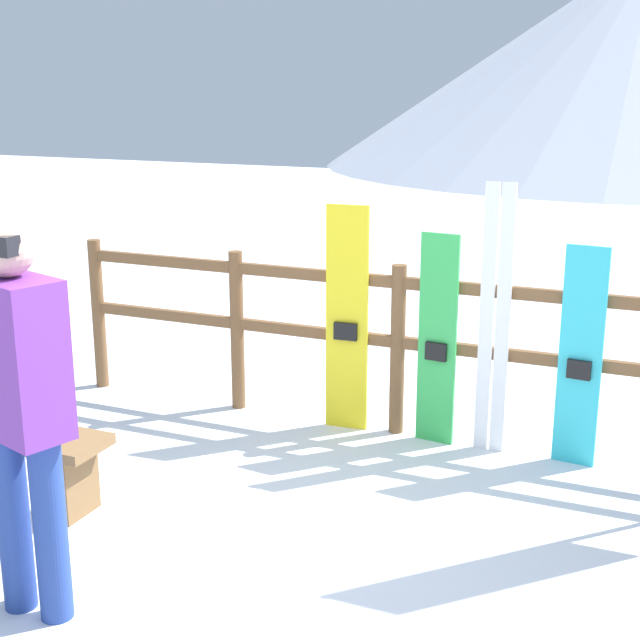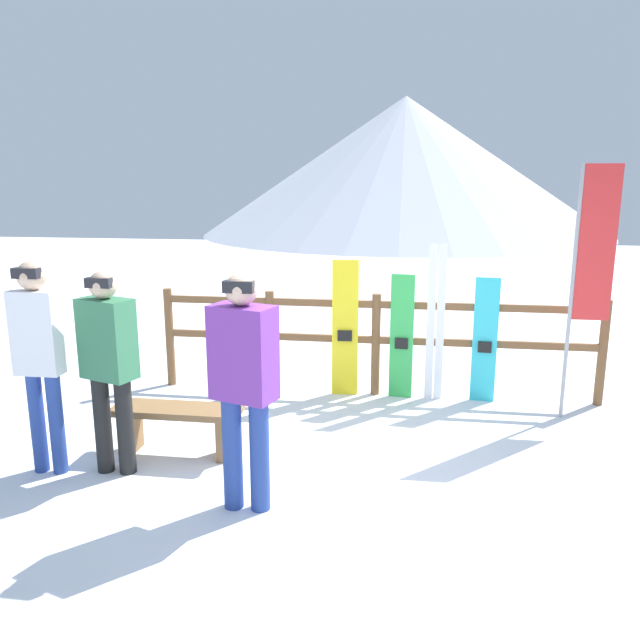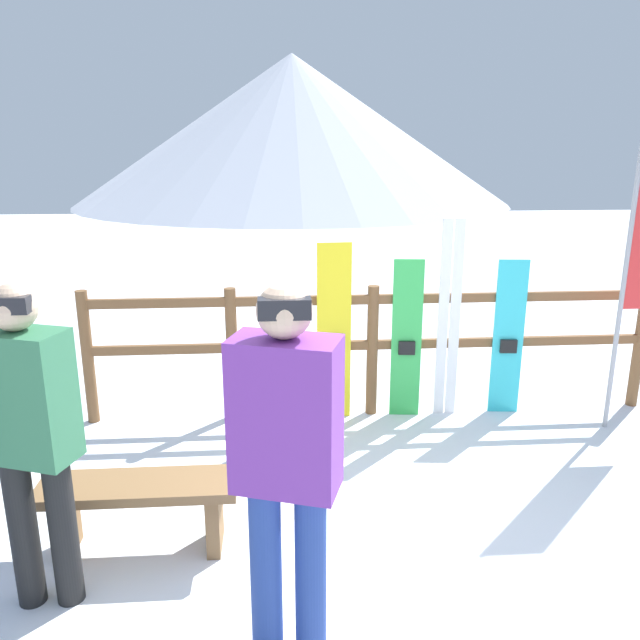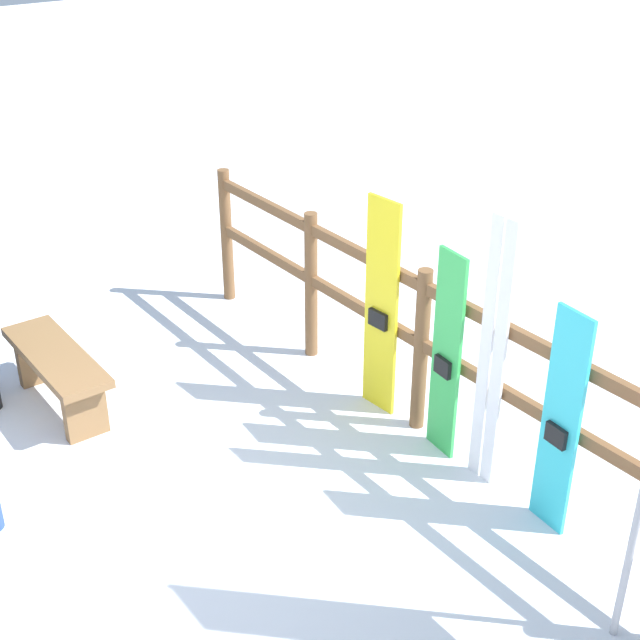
# 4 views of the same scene
# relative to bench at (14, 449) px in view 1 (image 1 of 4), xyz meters

# --- Properties ---
(ground_plane) EXTENTS (40.00, 40.00, 0.00)m
(ground_plane) POSITION_rel_bench_xyz_m (1.68, -0.16, -0.33)
(ground_plane) COLOR white
(fence) EXTENTS (5.04, 0.10, 1.18)m
(fence) POSITION_rel_bench_xyz_m (1.68, 1.88, 0.37)
(fence) COLOR brown
(fence) RESTS_ON ground
(bench) EXTENTS (1.16, 0.36, 0.45)m
(bench) POSITION_rel_bench_xyz_m (0.00, 0.00, 0.00)
(bench) COLOR brown
(bench) RESTS_ON ground
(person_purple) EXTENTS (0.52, 0.39, 1.81)m
(person_purple) POSITION_rel_bench_xyz_m (0.86, -0.84, 0.73)
(person_purple) COLOR navy
(person_purple) RESTS_ON ground
(snowboard_yellow) EXTENTS (0.30, 0.07, 1.57)m
(snowboard_yellow) POSITION_rel_bench_xyz_m (1.33, 1.82, 0.46)
(snowboard_yellow) COLOR yellow
(snowboard_yellow) RESTS_ON ground
(snowboard_green) EXTENTS (0.26, 0.08, 1.42)m
(snowboard_green) POSITION_rel_bench_xyz_m (1.97, 1.82, 0.38)
(snowboard_green) COLOR green
(snowboard_green) RESTS_ON ground
(ski_pair_white) EXTENTS (0.20, 0.02, 1.76)m
(ski_pair_white) POSITION_rel_bench_xyz_m (2.34, 1.83, 0.56)
(ski_pair_white) COLOR white
(ski_pair_white) RESTS_ON ground
(snowboard_cyan) EXTENTS (0.27, 0.07, 1.41)m
(snowboard_cyan) POSITION_rel_bench_xyz_m (2.88, 1.82, 0.37)
(snowboard_cyan) COLOR #2DBFCC
(snowboard_cyan) RESTS_ON ground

